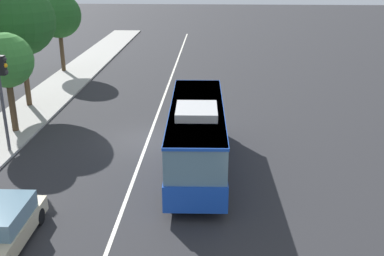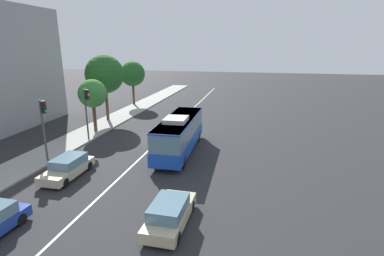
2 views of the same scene
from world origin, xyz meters
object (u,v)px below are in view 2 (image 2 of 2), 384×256
Objects in this scene: sedan_beige at (68,167)px; sedan_beige_ahead at (170,213)px; traffic_light_near_corner at (87,106)px; street_tree_kerbside_right at (93,94)px; traffic_light_mid_block at (44,121)px; street_tree_kerbside_left at (133,74)px; street_tree_kerbside_centre at (105,74)px; transit_bus at (179,133)px.

sedan_beige_ahead is at bearing 64.24° from sedan_beige.
sedan_beige_ahead is 17.50m from traffic_light_near_corner.
street_tree_kerbside_right is (2.93, 1.04, 0.67)m from traffic_light_near_corner.
traffic_light_mid_block is 24.31m from street_tree_kerbside_left.
street_tree_kerbside_centre reaches higher than sedan_beige.
traffic_light_mid_block is at bearing -122.59° from sedan_beige.
traffic_light_near_corner is at bearing -159.42° from sedan_beige.
street_tree_kerbside_left reaches higher than transit_bus.
traffic_light_near_corner reaches higher than sedan_beige_ahead.
transit_bus is 10.95m from traffic_light_mid_block.
traffic_light_mid_block is 9.15m from street_tree_kerbside_right.
street_tree_kerbside_centre reaches higher than street_tree_kerbside_left.
transit_bus is at bearing 13.12° from sedan_beige_ahead.
street_tree_kerbside_left is at bearing 4.59° from street_tree_kerbside_centre.
transit_bus is at bearing 135.10° from sedan_beige.
street_tree_kerbside_left is (26.03, 6.02, 4.22)m from sedan_beige.
traffic_light_near_corner is at bearing 88.20° from traffic_light_mid_block.
traffic_light_near_corner reaches higher than sedan_beige.
sedan_beige is at bearing 65.50° from sedan_beige_ahead.
transit_bus is 2.22× the size of sedan_beige_ahead.
sedan_beige is 17.46m from street_tree_kerbside_centre.
street_tree_kerbside_right reaches higher than traffic_light_near_corner.
sedan_beige is 1.00× the size of sedan_beige_ahead.
traffic_light_mid_block is 0.90× the size of street_tree_kerbside_right.
traffic_light_near_corner is 6.13m from traffic_light_mid_block.
street_tree_kerbside_left is (17.96, 2.92, 1.39)m from traffic_light_near_corner.
traffic_light_near_corner is 8.38m from street_tree_kerbside_centre.
street_tree_kerbside_right is (15.27, 13.12, 3.51)m from sedan_beige_ahead.
sedan_beige_ahead is 0.87× the size of traffic_light_mid_block.
street_tree_kerbside_left reaches higher than street_tree_kerbside_right.
street_tree_kerbside_right is at bearing 111.79° from traffic_light_near_corner.
traffic_light_near_corner is 3.18m from street_tree_kerbside_right.
sedan_beige is 9.10m from traffic_light_near_corner.
street_tree_kerbside_right is at bearing -159.80° from sedan_beige.
sedan_beige_ahead is 25.15m from street_tree_kerbside_centre.
transit_bus is 1.94× the size of traffic_light_mid_block.
street_tree_kerbside_right is at bearing 41.55° from sedan_beige_ahead.
street_tree_kerbside_right is at bearing -172.87° from street_tree_kerbside_left.
street_tree_kerbside_left is at bearing -167.38° from sedan_beige.
sedan_beige_ahead is at bearing -169.31° from transit_bus.
street_tree_kerbside_centre reaches higher than traffic_light_mid_block.
sedan_beige_ahead is 0.66× the size of street_tree_kerbside_left.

